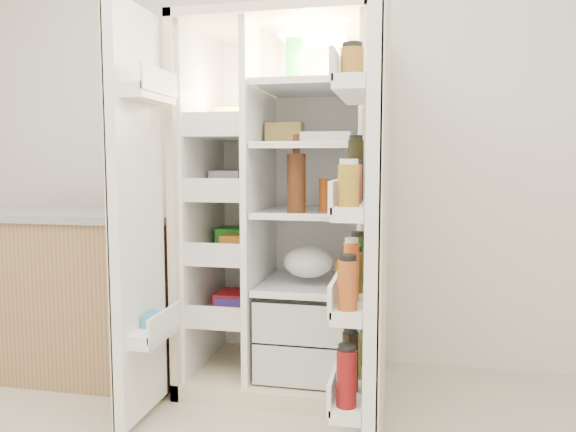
# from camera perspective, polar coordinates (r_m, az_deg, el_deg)

# --- Properties ---
(wall_back) EXTENTS (4.00, 0.02, 2.70)m
(wall_back) POSITION_cam_1_polar(r_m,az_deg,el_deg) (3.11, 0.83, 9.81)
(wall_back) COLOR silver
(wall_back) RESTS_ON floor
(refrigerator) EXTENTS (0.92, 0.70, 1.80)m
(refrigerator) POSITION_cam_1_polar(r_m,az_deg,el_deg) (2.79, -0.05, -2.17)
(refrigerator) COLOR beige
(refrigerator) RESTS_ON floor
(freezer_door) EXTENTS (0.15, 0.40, 1.72)m
(freezer_door) POSITION_cam_1_polar(r_m,az_deg,el_deg) (2.37, -15.43, -0.14)
(freezer_door) COLOR white
(freezer_door) RESTS_ON floor
(fridge_door) EXTENTS (0.17, 0.58, 1.72)m
(fridge_door) POSITION_cam_1_polar(r_m,az_deg,el_deg) (2.02, 8.75, -1.58)
(fridge_door) COLOR white
(fridge_door) RESTS_ON floor
(kitchen_counter) EXTENTS (1.20, 0.64, 0.87)m
(kitchen_counter) POSITION_cam_1_polar(r_m,az_deg,el_deg) (3.15, -20.63, -7.30)
(kitchen_counter) COLOR #9D7B4E
(kitchen_counter) RESTS_ON floor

